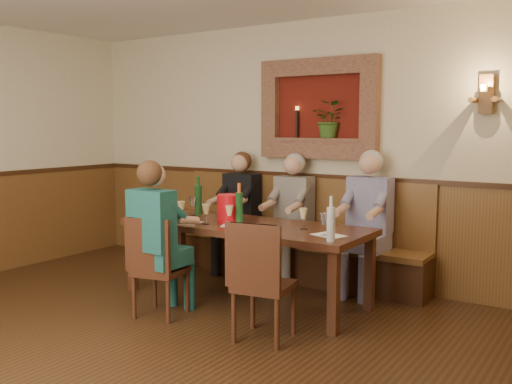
{
  "coord_description": "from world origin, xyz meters",
  "views": [
    {
      "loc": [
        3.04,
        -2.53,
        1.67
      ],
      "look_at": [
        0.1,
        1.9,
        1.05
      ],
      "focal_mm": 40.0,
      "sensor_mm": 36.0,
      "label": 1
    }
  ],
  "objects_px": {
    "chair_near_right": "(263,305)",
    "person_bench_right": "(366,235)",
    "chair_near_left": "(160,287)",
    "wine_bottle_green_b": "(198,199)",
    "wine_bottle_green_a": "(239,208)",
    "person_bench_left": "(237,223)",
    "water_bottle": "(331,223)",
    "dining_table": "(244,231)",
    "spittoon_bucket": "(229,208)",
    "bench": "(293,249)",
    "person_bench_mid": "(290,229)",
    "person_chair_front": "(160,252)"
  },
  "relations": [
    {
      "from": "chair_near_right",
      "to": "person_bench_right",
      "type": "bearing_deg",
      "value": 73.84
    },
    {
      "from": "chair_near_left",
      "to": "wine_bottle_green_b",
      "type": "relative_size",
      "value": 2.23
    },
    {
      "from": "wine_bottle_green_a",
      "to": "wine_bottle_green_b",
      "type": "relative_size",
      "value": 0.97
    },
    {
      "from": "person_bench_left",
      "to": "person_bench_right",
      "type": "distance_m",
      "value": 1.56
    },
    {
      "from": "chair_near_right",
      "to": "person_bench_right",
      "type": "xyz_separation_m",
      "value": [
        0.18,
        1.59,
        0.32
      ]
    },
    {
      "from": "person_bench_left",
      "to": "water_bottle",
      "type": "distance_m",
      "value": 2.12
    },
    {
      "from": "person_bench_left",
      "to": "dining_table",
      "type": "bearing_deg",
      "value": -51.02
    },
    {
      "from": "chair_near_right",
      "to": "spittoon_bucket",
      "type": "distance_m",
      "value": 1.27
    },
    {
      "from": "bench",
      "to": "chair_near_left",
      "type": "relative_size",
      "value": 3.35
    },
    {
      "from": "spittoon_bucket",
      "to": "water_bottle",
      "type": "relative_size",
      "value": 0.73
    },
    {
      "from": "bench",
      "to": "wine_bottle_green_b",
      "type": "distance_m",
      "value": 1.2
    },
    {
      "from": "bench",
      "to": "wine_bottle_green_a",
      "type": "xyz_separation_m",
      "value": [
        0.0,
        -1.03,
        0.58
      ]
    },
    {
      "from": "person_bench_mid",
      "to": "wine_bottle_green_b",
      "type": "height_order",
      "value": "person_bench_mid"
    },
    {
      "from": "wine_bottle_green_a",
      "to": "bench",
      "type": "bearing_deg",
      "value": 90.1
    },
    {
      "from": "bench",
      "to": "spittoon_bucket",
      "type": "xyz_separation_m",
      "value": [
        -0.16,
        -0.97,
        0.56
      ]
    },
    {
      "from": "person_bench_right",
      "to": "wine_bottle_green_a",
      "type": "xyz_separation_m",
      "value": [
        -0.88,
        -0.92,
        0.32
      ]
    },
    {
      "from": "dining_table",
      "to": "person_bench_mid",
      "type": "xyz_separation_m",
      "value": [
        0.01,
        0.84,
        -0.11
      ]
    },
    {
      "from": "dining_table",
      "to": "water_bottle",
      "type": "distance_m",
      "value": 1.13
    },
    {
      "from": "bench",
      "to": "wine_bottle_green_b",
      "type": "bearing_deg",
      "value": -131.64
    },
    {
      "from": "person_bench_mid",
      "to": "person_chair_front",
      "type": "bearing_deg",
      "value": -103.12
    },
    {
      "from": "person_chair_front",
      "to": "bench",
      "type": "bearing_deg",
      "value": 78.07
    },
    {
      "from": "dining_table",
      "to": "chair_near_right",
      "type": "height_order",
      "value": "chair_near_right"
    },
    {
      "from": "person_bench_right",
      "to": "wine_bottle_green_b",
      "type": "height_order",
      "value": "person_bench_right"
    },
    {
      "from": "wine_bottle_green_a",
      "to": "wine_bottle_green_b",
      "type": "height_order",
      "value": "wine_bottle_green_b"
    },
    {
      "from": "person_bench_mid",
      "to": "water_bottle",
      "type": "distance_m",
      "value": 1.6
    },
    {
      "from": "chair_near_right",
      "to": "person_chair_front",
      "type": "xyz_separation_m",
      "value": [
        -1.06,
        -0.03,
        0.29
      ]
    },
    {
      "from": "dining_table",
      "to": "chair_near_left",
      "type": "distance_m",
      "value": 0.96
    },
    {
      "from": "chair_near_left",
      "to": "person_bench_mid",
      "type": "xyz_separation_m",
      "value": [
        0.37,
        1.63,
        0.31
      ]
    },
    {
      "from": "person_bench_left",
      "to": "wine_bottle_green_a",
      "type": "distance_m",
      "value": 1.2
    },
    {
      "from": "chair_near_left",
      "to": "chair_near_right",
      "type": "xyz_separation_m",
      "value": [
        1.06,
        0.04,
        0.01
      ]
    },
    {
      "from": "person_bench_right",
      "to": "wine_bottle_green_b",
      "type": "bearing_deg",
      "value": -156.81
    },
    {
      "from": "chair_near_right",
      "to": "spittoon_bucket",
      "type": "height_order",
      "value": "spittoon_bucket"
    },
    {
      "from": "bench",
      "to": "dining_table",
      "type": "bearing_deg",
      "value": -90.0
    },
    {
      "from": "wine_bottle_green_a",
      "to": "wine_bottle_green_b",
      "type": "xyz_separation_m",
      "value": [
        -0.7,
        0.25,
        0.01
      ]
    },
    {
      "from": "person_bench_right",
      "to": "spittoon_bucket",
      "type": "bearing_deg",
      "value": -140.14
    },
    {
      "from": "dining_table",
      "to": "wine_bottle_green_a",
      "type": "height_order",
      "value": "wine_bottle_green_a"
    },
    {
      "from": "chair_near_right",
      "to": "wine_bottle_green_b",
      "type": "bearing_deg",
      "value": 137.04
    },
    {
      "from": "wine_bottle_green_b",
      "to": "water_bottle",
      "type": "relative_size",
      "value": 1.09
    },
    {
      "from": "person_bench_mid",
      "to": "water_bottle",
      "type": "xyz_separation_m",
      "value": [
        1.05,
        -1.16,
        0.33
      ]
    },
    {
      "from": "person_chair_front",
      "to": "wine_bottle_green_b",
      "type": "height_order",
      "value": "person_chair_front"
    },
    {
      "from": "dining_table",
      "to": "wine_bottle_green_a",
      "type": "xyz_separation_m",
      "value": [
        0.0,
        -0.09,
        0.23
      ]
    },
    {
      "from": "dining_table",
      "to": "person_chair_front",
      "type": "distance_m",
      "value": 0.87
    },
    {
      "from": "bench",
      "to": "person_bench_mid",
      "type": "bearing_deg",
      "value": -82.68
    },
    {
      "from": "chair_near_right",
      "to": "wine_bottle_green_a",
      "type": "height_order",
      "value": "wine_bottle_green_a"
    },
    {
      "from": "chair_near_left",
      "to": "wine_bottle_green_a",
      "type": "relative_size",
      "value": 2.29
    },
    {
      "from": "dining_table",
      "to": "person_chair_front",
      "type": "height_order",
      "value": "person_chair_front"
    },
    {
      "from": "person_chair_front",
      "to": "wine_bottle_green_a",
      "type": "height_order",
      "value": "person_chair_front"
    },
    {
      "from": "chair_near_right",
      "to": "water_bottle",
      "type": "bearing_deg",
      "value": 40.04
    },
    {
      "from": "chair_near_right",
      "to": "wine_bottle_green_b",
      "type": "distance_m",
      "value": 1.78
    },
    {
      "from": "chair_near_right",
      "to": "spittoon_bucket",
      "type": "relative_size",
      "value": 3.55
    }
  ]
}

